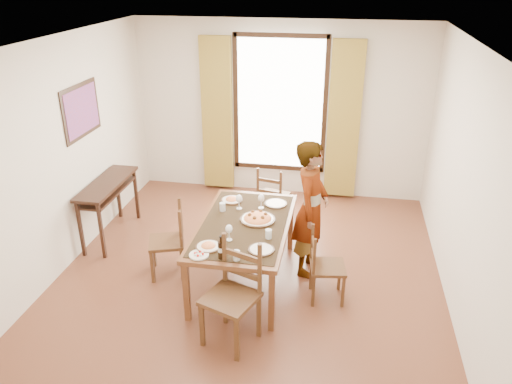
% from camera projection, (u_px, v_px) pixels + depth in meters
% --- Properties ---
extents(ground, '(5.00, 5.00, 0.00)m').
position_uv_depth(ground, '(250.00, 274.00, 6.01)').
color(ground, '#4F2918').
rests_on(ground, ground).
extents(room_shell, '(4.60, 5.10, 2.74)m').
position_uv_depth(room_shell, '(251.00, 150.00, 5.48)').
color(room_shell, beige).
rests_on(room_shell, ground).
extents(console_table, '(0.38, 1.20, 0.80)m').
position_uv_depth(console_table, '(108.00, 190.00, 6.59)').
color(console_table, black).
rests_on(console_table, ground).
extents(dining_table, '(1.00, 1.74, 0.76)m').
position_uv_depth(dining_table, '(244.00, 229.00, 5.62)').
color(dining_table, brown).
rests_on(dining_table, ground).
extents(chair_west, '(0.51, 0.51, 0.91)m').
position_uv_depth(chair_west, '(169.00, 242.00, 5.87)').
color(chair_west, '#54391C').
rests_on(chair_west, ground).
extents(chair_north, '(0.47, 0.47, 0.88)m').
position_uv_depth(chair_north, '(273.00, 197.00, 7.02)').
color(chair_north, '#54391C').
rests_on(chair_north, ground).
extents(chair_south, '(0.60, 0.60, 1.06)m').
position_uv_depth(chair_south, '(233.00, 297.00, 4.79)').
color(chair_south, '#54391C').
rests_on(chair_south, ground).
extents(chair_east, '(0.42, 0.42, 0.84)m').
position_uv_depth(chair_east, '(325.00, 268.00, 5.44)').
color(chair_east, '#54391C').
rests_on(chair_east, ground).
extents(man, '(0.73, 0.59, 1.65)m').
position_uv_depth(man, '(311.00, 209.00, 5.78)').
color(man, gray).
rests_on(man, ground).
extents(plate_sw, '(0.27, 0.27, 0.05)m').
position_uv_depth(plate_sw, '(208.00, 245.00, 5.11)').
color(plate_sw, silver).
rests_on(plate_sw, dining_table).
extents(plate_se, '(0.27, 0.27, 0.05)m').
position_uv_depth(plate_se, '(261.00, 248.00, 5.06)').
color(plate_se, silver).
rests_on(plate_se, dining_table).
extents(plate_nw, '(0.27, 0.27, 0.05)m').
position_uv_depth(plate_nw, '(232.00, 199.00, 6.12)').
color(plate_nw, silver).
rests_on(plate_nw, dining_table).
extents(plate_ne, '(0.27, 0.27, 0.05)m').
position_uv_depth(plate_ne, '(276.00, 202.00, 6.02)').
color(plate_ne, silver).
rests_on(plate_ne, dining_table).
extents(pasta_platter, '(0.40, 0.40, 0.10)m').
position_uv_depth(pasta_platter, '(258.00, 217.00, 5.64)').
color(pasta_platter, '#CE531A').
rests_on(pasta_platter, dining_table).
extents(caprese_plate, '(0.20, 0.20, 0.04)m').
position_uv_depth(caprese_plate, '(199.00, 254.00, 4.97)').
color(caprese_plate, silver).
rests_on(caprese_plate, dining_table).
extents(wine_glass_a, '(0.08, 0.08, 0.18)m').
position_uv_depth(wine_glass_a, '(229.00, 232.00, 5.22)').
color(wine_glass_a, white).
rests_on(wine_glass_a, dining_table).
extents(wine_glass_b, '(0.08, 0.08, 0.18)m').
position_uv_depth(wine_glass_b, '(261.00, 201.00, 5.90)').
color(wine_glass_b, white).
rests_on(wine_glass_b, dining_table).
extents(wine_glass_c, '(0.08, 0.08, 0.18)m').
position_uv_depth(wine_glass_c, '(239.00, 202.00, 5.89)').
color(wine_glass_c, white).
rests_on(wine_glass_c, dining_table).
extents(tumbler_a, '(0.07, 0.07, 0.10)m').
position_uv_depth(tumbler_a, '(269.00, 234.00, 5.28)').
color(tumbler_a, silver).
rests_on(tumbler_a, dining_table).
extents(tumbler_b, '(0.07, 0.07, 0.10)m').
position_uv_depth(tumbler_b, '(223.00, 207.00, 5.86)').
color(tumbler_b, silver).
rests_on(tumbler_b, dining_table).
extents(tumbler_c, '(0.07, 0.07, 0.10)m').
position_uv_depth(tumbler_c, '(236.00, 255.00, 4.89)').
color(tumbler_c, silver).
rests_on(tumbler_c, dining_table).
extents(wine_bottle, '(0.07, 0.07, 0.25)m').
position_uv_depth(wine_bottle, '(221.00, 247.00, 4.89)').
color(wine_bottle, black).
rests_on(wine_bottle, dining_table).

